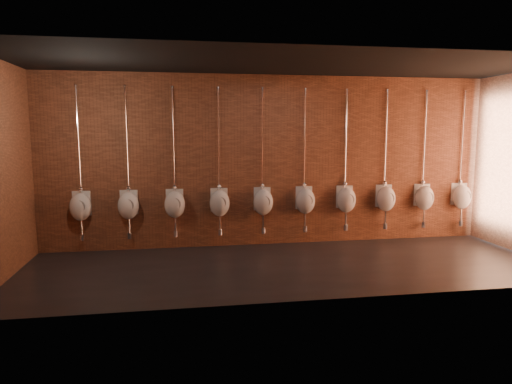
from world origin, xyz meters
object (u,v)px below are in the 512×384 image
at_px(urinal_6, 346,199).
at_px(urinal_9, 462,196).
at_px(urinal_0, 81,206).
at_px(urinal_1, 128,205).
at_px(urinal_3, 220,202).
at_px(urinal_7, 386,198).
at_px(urinal_2, 175,203).
at_px(urinal_8, 424,197).
at_px(urinal_5, 305,200).
at_px(urinal_4, 263,201).

xyz_separation_m(urinal_6, urinal_9, (2.46, 0.00, 0.00)).
xyz_separation_m(urinal_0, urinal_9, (7.37, 0.00, 0.00)).
distance_m(urinal_1, urinal_3, 1.64).
distance_m(urinal_0, urinal_7, 5.73).
xyz_separation_m(urinal_0, urinal_2, (1.64, 0.00, 0.00)).
bearing_deg(urinal_9, urinal_8, 180.00).
bearing_deg(urinal_7, urinal_0, 180.00).
relative_size(urinal_1, urinal_6, 1.00).
height_order(urinal_8, urinal_9, same).
height_order(urinal_2, urinal_5, same).
height_order(urinal_5, urinal_6, same).
xyz_separation_m(urinal_1, urinal_3, (1.64, 0.00, 0.00)).
bearing_deg(urinal_9, urinal_2, 180.00).
height_order(urinal_6, urinal_8, same).
distance_m(urinal_1, urinal_8, 5.73).
bearing_deg(urinal_7, urinal_2, 180.00).
xyz_separation_m(urinal_2, urinal_4, (1.64, 0.00, 0.00)).
height_order(urinal_0, urinal_2, same).
height_order(urinal_1, urinal_4, same).
bearing_deg(urinal_8, urinal_5, 180.00).
height_order(urinal_2, urinal_6, same).
bearing_deg(urinal_1, urinal_2, 0.00).
bearing_deg(urinal_8, urinal_6, 180.00).
bearing_deg(urinal_5, urinal_9, 0.00).
relative_size(urinal_4, urinal_7, 1.00).
relative_size(urinal_6, urinal_9, 1.00).
height_order(urinal_3, urinal_6, same).
height_order(urinal_0, urinal_5, same).
bearing_deg(urinal_2, urinal_0, 180.00).
distance_m(urinal_6, urinal_9, 2.46).
xyz_separation_m(urinal_0, urinal_1, (0.82, 0.00, 0.00)).
xyz_separation_m(urinal_0, urinal_4, (3.27, 0.00, 0.00)).
height_order(urinal_5, urinal_9, same).
distance_m(urinal_6, urinal_8, 1.64).
bearing_deg(urinal_1, urinal_6, 0.00).
bearing_deg(urinal_4, urinal_9, 0.00).
bearing_deg(urinal_2, urinal_4, 0.00).
height_order(urinal_0, urinal_7, same).
bearing_deg(urinal_5, urinal_2, 180.00).
distance_m(urinal_5, urinal_9, 3.27).
relative_size(urinal_0, urinal_3, 1.00).
xyz_separation_m(urinal_0, urinal_5, (4.09, 0.00, 0.00)).
bearing_deg(urinal_8, urinal_3, 180.00).
distance_m(urinal_3, urinal_9, 4.91).
xyz_separation_m(urinal_3, urinal_9, (4.91, 0.00, 0.00)).
height_order(urinal_0, urinal_9, same).
bearing_deg(urinal_3, urinal_4, 0.00).
bearing_deg(urinal_2, urinal_9, 0.00).
bearing_deg(urinal_5, urinal_3, 180.00).
xyz_separation_m(urinal_0, urinal_7, (5.73, 0.00, 0.00)).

